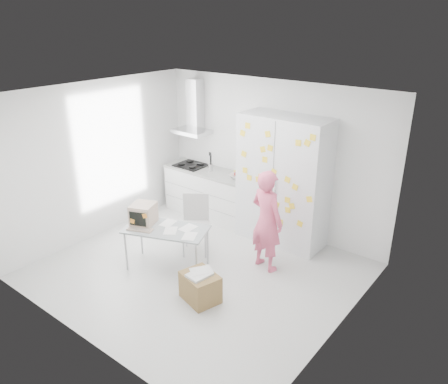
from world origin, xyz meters
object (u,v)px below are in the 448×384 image
Objects in this scene: person at (267,221)px; chair at (196,220)px; cardboard_box at (200,287)px; desk at (151,221)px.

chair is (-1.21, -0.26, -0.25)m from person.
person is 1.42m from cardboard_box.
chair is at bearing 50.64° from desk.
chair is at bearing 23.92° from person.
desk is 2.34× the size of cardboard_box.
cardboard_box is at bearing -81.97° from chair.
desk is at bearing 46.47° from person.
chair is 1.44m from cardboard_box.
desk reaches higher than chair.
person is 1.15× the size of desk.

